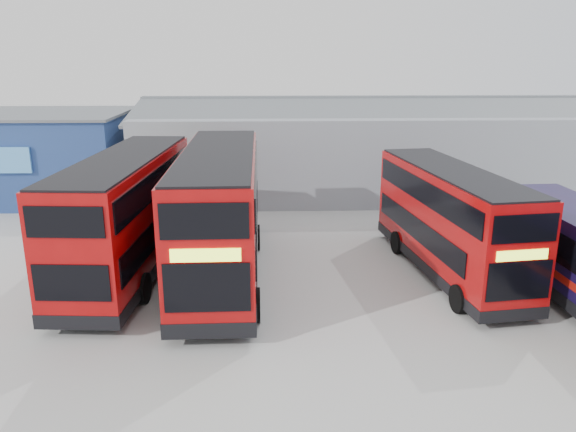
{
  "coord_description": "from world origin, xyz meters",
  "views": [
    {
      "loc": [
        0.79,
        -16.19,
        8.52
      ],
      "look_at": [
        1.51,
        5.81,
        2.1
      ],
      "focal_mm": 35.0,
      "sensor_mm": 36.0,
      "label": 1
    }
  ],
  "objects_px": {
    "maintenance_shed": "(380,147)",
    "office_block": "(26,155)",
    "double_decker_left": "(127,216)",
    "double_decker_centre": "(220,215)",
    "double_decker_right": "(450,223)"
  },
  "relations": [
    {
      "from": "maintenance_shed",
      "to": "office_block",
      "type": "bearing_deg",
      "value": -174.79
    },
    {
      "from": "office_block",
      "to": "double_decker_left",
      "type": "height_order",
      "value": "office_block"
    },
    {
      "from": "office_block",
      "to": "double_decker_left",
      "type": "relative_size",
      "value": 1.09
    },
    {
      "from": "maintenance_shed",
      "to": "double_decker_left",
      "type": "relative_size",
      "value": 2.69
    },
    {
      "from": "office_block",
      "to": "maintenance_shed",
      "type": "distance_m",
      "value": 22.09
    },
    {
      "from": "office_block",
      "to": "maintenance_shed",
      "type": "xyz_separation_m",
      "value": [
        22.0,
        2.01,
        0.02
      ]
    },
    {
      "from": "office_block",
      "to": "double_decker_centre",
      "type": "relative_size",
      "value": 1.04
    },
    {
      "from": "maintenance_shed",
      "to": "double_decker_centre",
      "type": "distance_m",
      "value": 17.85
    },
    {
      "from": "office_block",
      "to": "double_decker_right",
      "type": "bearing_deg",
      "value": -31.39
    },
    {
      "from": "double_decker_centre",
      "to": "double_decker_right",
      "type": "bearing_deg",
      "value": -1.03
    },
    {
      "from": "maintenance_shed",
      "to": "double_decker_centre",
      "type": "xyz_separation_m",
      "value": [
        -9.15,
        -15.33,
        -0.12
      ]
    },
    {
      "from": "maintenance_shed",
      "to": "double_decker_left",
      "type": "xyz_separation_m",
      "value": [
        -12.81,
        -14.9,
        -0.25
      ]
    },
    {
      "from": "double_decker_centre",
      "to": "double_decker_right",
      "type": "distance_m",
      "value": 9.0
    },
    {
      "from": "double_decker_left",
      "to": "double_decker_right",
      "type": "xyz_separation_m",
      "value": [
        12.66,
        -0.43,
        -0.25
      ]
    },
    {
      "from": "double_decker_centre",
      "to": "maintenance_shed",
      "type": "bearing_deg",
      "value": 58.19
    }
  ]
}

